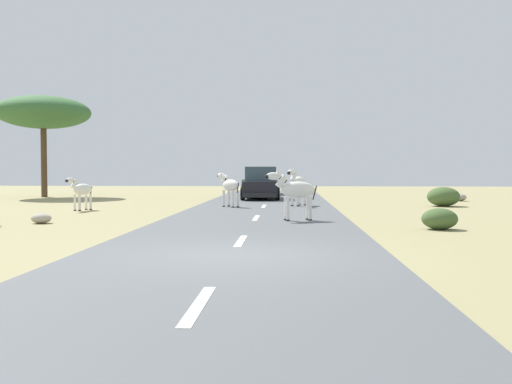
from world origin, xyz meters
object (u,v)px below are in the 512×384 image
object	(u,v)px
zebra_0	(298,183)
rock_2	(460,197)
tree_1	(43,113)
bush_2	(444,197)
zebra_3	(81,190)
rock_1	(41,218)
car_1	(261,184)
zebra_2	(295,190)
bush_1	(440,219)
car_0	(261,182)
zebra_1	(230,186)

from	to	relation	value
zebra_0	rock_2	size ratio (longest dim) A/B	2.31
tree_1	bush_2	distance (m)	23.04
zebra_3	rock_1	xyz separation A→B (m)	(0.75, -5.40, -0.67)
rock_1	zebra_3	bearing A→B (deg)	97.94
rock_2	car_1	bearing A→B (deg)	176.61
zebra_2	bush_1	xyz separation A→B (m)	(3.94, -1.95, -0.70)
car_0	rock_2	world-z (taller)	car_0
bush_1	rock_1	world-z (taller)	bush_1
bush_2	zebra_3	bearing A→B (deg)	-167.18
zebra_2	car_1	distance (m)	13.04
rock_1	car_1	bearing A→B (deg)	66.33
zebra_0	zebra_3	xyz separation A→B (m)	(-8.69, -2.66, -0.21)
rock_2	tree_1	bearing A→B (deg)	172.87
zebra_1	car_1	bearing A→B (deg)	40.70
zebra_1	rock_2	size ratio (longest dim) A/B	2.11
zebra_3	car_0	distance (m)	15.55
zebra_3	zebra_1	bearing A→B (deg)	-139.83
car_1	tree_1	distance (m)	13.84
rock_1	zebra_1	bearing A→B (deg)	55.06
bush_2	zebra_0	bearing A→B (deg)	-173.04
zebra_2	zebra_3	size ratio (longest dim) A/B	1.19
zebra_3	car_0	size ratio (longest dim) A/B	0.31
car_0	zebra_1	bearing A→B (deg)	90.83
zebra_2	car_1	world-z (taller)	car_1
car_1	tree_1	bearing A→B (deg)	-11.11
bush_2	zebra_1	bearing A→B (deg)	-169.95
rock_1	bush_1	bearing A→B (deg)	-5.32
zebra_2	rock_1	xyz separation A→B (m)	(-7.73, -0.87, -0.84)
car_0	car_1	bearing A→B (deg)	97.14
car_0	bush_2	distance (m)	13.75
tree_1	bush_2	xyz separation A→B (m)	(21.39, -7.25, -4.56)
rock_2	rock_1	bearing A→B (deg)	-141.25
zebra_0	zebra_2	size ratio (longest dim) A/B	1.01
bush_1	bush_2	size ratio (longest dim) A/B	0.68
tree_1	bush_1	world-z (taller)	tree_1
zebra_2	bush_1	bearing A→B (deg)	-129.81
zebra_1	bush_2	world-z (taller)	zebra_1
zebra_1	bush_1	size ratio (longest dim) A/B	1.55
tree_1	bush_2	bearing A→B (deg)	-18.73
zebra_3	bush_2	size ratio (longest dim) A/B	0.97
zebra_2	zebra_3	xyz separation A→B (m)	(-8.48, 4.54, -0.17)
zebra_0	car_1	world-z (taller)	car_1
car_0	tree_1	xyz separation A→B (m)	(-12.72, -3.41, 4.14)
zebra_3	car_0	xyz separation A→B (m)	(6.51, 14.12, 0.02)
car_1	rock_1	size ratio (longest dim) A/B	7.23
zebra_0	rock_1	distance (m)	11.35
car_1	zebra_1	bearing A→B (deg)	80.15
zebra_0	bush_2	world-z (taller)	zebra_0
zebra_1	tree_1	xyz separation A→B (m)	(-11.98, 8.92, 4.04)
zebra_2	rock_1	distance (m)	7.82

